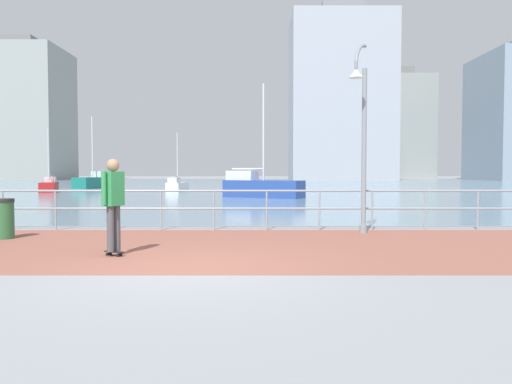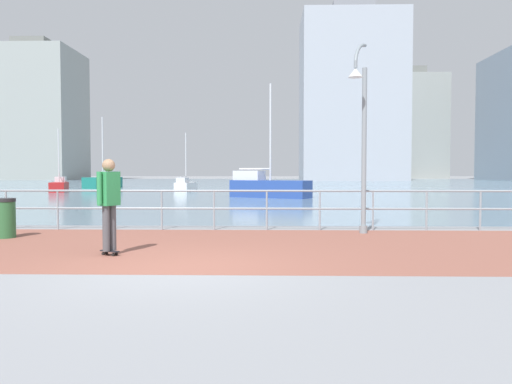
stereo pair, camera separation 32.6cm
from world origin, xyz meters
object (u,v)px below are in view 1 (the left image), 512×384
Objects in this scene: skateboarder at (111,198)px; sailboat_white at (46,186)px; sailboat_ivory at (175,186)px; sailboat_yellow at (91,181)px; trash_bin at (1,219)px; lamppost at (359,129)px; sailboat_red at (259,187)px.

sailboat_white is (-13.06, 28.34, -0.62)m from skateboarder.
sailboat_ivory is at bearing 6.60° from sailboat_white.
trash_bin is at bearing -74.97° from sailboat_yellow.
skateboarder is 29.66m from sailboat_ivory.
lamppost is 1.03× the size of sailboat_ivory.
sailboat_red is (-2.33, 17.11, -1.97)m from lamppost.
sailboat_red is at bearing -26.50° from sailboat_white.
trash_bin is 0.14× the size of sailboat_red.
skateboarder is 4.02m from trash_bin.
lamppost is at bearing -82.23° from sailboat_red.
sailboat_ivory is (-8.78, 26.18, -2.18)m from lamppost.
sailboat_yellow reaches higher than sailboat_white.
skateboarder is at bearing -98.11° from sailboat_red.
sailboat_ivory is 9.59m from sailboat_white.
trash_bin is at bearing -69.26° from sailboat_white.
lamppost is 8.77m from trash_bin.
sailboat_yellow is at bearing 86.55° from sailboat_white.
sailboat_yellow is (-9.00, 7.61, 0.20)m from sailboat_ivory.
lamppost is 27.69m from sailboat_ivory.
sailboat_white is at bearing -93.45° from sailboat_yellow.
skateboarder is at bearing -36.08° from trash_bin.
sailboat_yellow is (-15.44, 16.67, -0.01)m from sailboat_red.
lamppost is at bearing 6.28° from trash_bin.
skateboarder is at bearing -71.31° from sailboat_yellow.
lamppost is 38.23m from sailboat_yellow.
trash_bin is (-3.21, 2.34, -0.61)m from skateboarder.
skateboarder is 0.37× the size of sailboat_white.
sailboat_yellow is at bearing 139.78° from sailboat_ivory.
skateboarder is at bearing -65.26° from sailboat_white.
lamppost is 6.36m from skateboarder.
sailboat_red is at bearing -54.59° from sailboat_ivory.
lamppost is at bearing -62.25° from sailboat_yellow.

